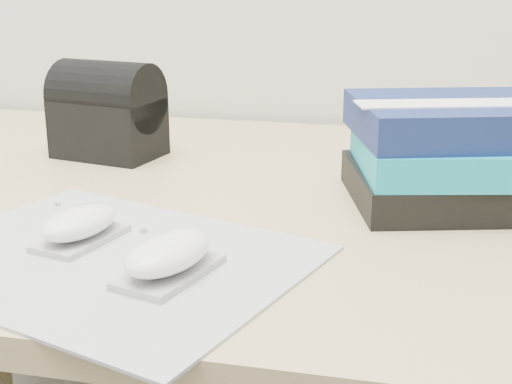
% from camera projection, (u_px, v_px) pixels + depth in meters
% --- Properties ---
extents(desk, '(1.60, 0.80, 0.73)m').
position_uv_depth(desk, '(363.00, 346.00, 0.98)').
color(desk, tan).
rests_on(desk, ground).
extents(mousepad, '(0.43, 0.38, 0.00)m').
position_uv_depth(mousepad, '(104.00, 258.00, 0.66)').
color(mousepad, gray).
rests_on(mousepad, desk).
extents(mouse_rear, '(0.07, 0.11, 0.04)m').
position_uv_depth(mouse_rear, '(80.00, 225.00, 0.70)').
color(mouse_rear, '#ACABAE').
rests_on(mouse_rear, mousepad).
extents(mouse_front, '(0.08, 0.11, 0.04)m').
position_uv_depth(mouse_front, '(169.00, 256.00, 0.62)').
color(mouse_front, '#A5A4A7').
rests_on(mouse_front, mousepad).
extents(book_stack, '(0.28, 0.25, 0.12)m').
position_uv_depth(book_stack, '(461.00, 153.00, 0.81)').
color(book_stack, black).
rests_on(book_stack, desk).
extents(pouch, '(0.16, 0.13, 0.14)m').
position_uv_depth(pouch, '(108.00, 110.00, 1.01)').
color(pouch, black).
rests_on(pouch, desk).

